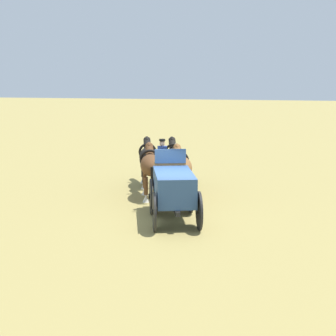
% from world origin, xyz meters
% --- Properties ---
extents(ground_plane, '(220.00, 220.00, 0.00)m').
position_xyz_m(ground_plane, '(0.00, 0.00, 0.00)').
color(ground_plane, '#9E8C4C').
extents(show_wagon, '(5.85, 2.73, 2.85)m').
position_xyz_m(show_wagon, '(0.13, 0.05, 1.25)').
color(show_wagon, '#2D4C7A').
rests_on(show_wagon, ground).
extents(draft_horse_rear_near, '(2.92, 1.50, 2.29)m').
position_xyz_m(draft_horse_rear_near, '(3.38, 1.84, 1.41)').
color(draft_horse_rear_near, brown).
rests_on(draft_horse_rear_near, ground).
extents(draft_horse_rear_off, '(3.12, 1.61, 2.20)m').
position_xyz_m(draft_horse_rear_off, '(3.79, 0.61, 1.33)').
color(draft_horse_rear_off, brown).
rests_on(draft_horse_rear_off, ground).
extents(draft_horse_lead_near, '(2.87, 1.46, 2.26)m').
position_xyz_m(draft_horse_lead_near, '(5.84, 2.69, 1.38)').
color(draft_horse_lead_near, black).
rests_on(draft_horse_lead_near, ground).
extents(draft_horse_lead_off, '(3.01, 1.50, 2.23)m').
position_xyz_m(draft_horse_lead_off, '(6.27, 1.46, 1.36)').
color(draft_horse_lead_off, black).
rests_on(draft_horse_lead_off, ground).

